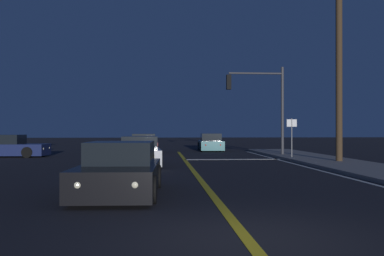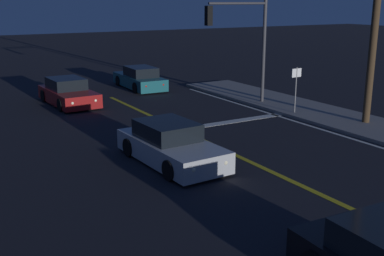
{
  "view_description": "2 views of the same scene",
  "coord_description": "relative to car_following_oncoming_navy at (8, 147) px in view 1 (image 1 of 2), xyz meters",
  "views": [
    {
      "loc": [
        -1.3,
        -6.33,
        1.66
      ],
      "look_at": [
        0.47,
        17.7,
        1.74
      ],
      "focal_mm": 39.77,
      "sensor_mm": 36.0,
      "label": 1
    },
    {
      "loc": [
        -9.29,
        0.09,
        5.19
      ],
      "look_at": [
        -0.66,
        14.79,
        0.64
      ],
      "focal_mm": 44.62,
      "sensor_mm": 36.0,
      "label": 2
    }
  ],
  "objects": [
    {
      "name": "car_distant_tail_silver",
      "position": [
        8.19,
        -6.57,
        -0.0
      ],
      "size": [
        2.12,
        4.53,
        1.34
      ],
      "rotation": [
        0.0,
        0.0,
        3.19
      ],
      "color": "#B2B5BA",
      "rests_on": "ground"
    },
    {
      "name": "car_side_waiting_teal",
      "position": [
        13.05,
        6.61,
        -0.0
      ],
      "size": [
        1.97,
        4.78,
        1.34
      ],
      "rotation": [
        0.0,
        0.0,
        -0.04
      ],
      "color": "#195960",
      "rests_on": "ground"
    },
    {
      "name": "sidewalk_right",
      "position": [
        17.41,
        -10.81,
        -0.51
      ],
      "size": [
        3.2,
        33.1,
        0.15
      ],
      "primitive_type": "cube",
      "color": "gray",
      "rests_on": "ground"
    },
    {
      "name": "street_sign_corner",
      "position": [
        16.31,
        -3.61,
        0.94
      ],
      "size": [
        0.56,
        0.06,
        2.26
      ],
      "color": "slate",
      "rests_on": "ground"
    },
    {
      "name": "car_far_approaching_red",
      "position": [
        7.94,
        4.25,
        0.0
      ],
      "size": [
        2.13,
        4.57,
        1.34
      ],
      "rotation": [
        0.0,
        0.0,
        3.19
      ],
      "color": "maroon",
      "rests_on": "ground"
    },
    {
      "name": "utility_pole_right",
      "position": [
        17.71,
        -6.54,
        4.76
      ],
      "size": [
        1.93,
        0.31,
        10.28
      ],
      "color": "#42301E",
      "rests_on": "ground"
    },
    {
      "name": "traffic_signal_near_right",
      "position": [
        15.33,
        -0.81,
        3.06
      ],
      "size": [
        3.55,
        0.28,
        5.48
      ],
      "rotation": [
        0.0,
        0.0,
        3.14
      ],
      "color": "#38383D",
      "rests_on": "ground"
    },
    {
      "name": "lane_line_center",
      "position": [
        10.47,
        -10.81,
        -0.58
      ],
      "size": [
        0.2,
        31.26,
        0.01
      ],
      "primitive_type": "cube",
      "color": "gold",
      "rests_on": "ground"
    },
    {
      "name": "ground_plane",
      "position": [
        10.47,
        -20.0,
        -0.58
      ],
      "size": [
        160.0,
        160.0,
        0.0
      ],
      "primitive_type": "plane",
      "color": "black"
    },
    {
      "name": "car_lead_oncoming_black",
      "position": [
        8.13,
        -15.4,
        -0.0
      ],
      "size": [
        2.11,
        4.25,
        1.34
      ],
      "rotation": [
        0.0,
        0.0,
        3.1
      ],
      "color": "black",
      "rests_on": "ground"
    },
    {
      "name": "stop_bar",
      "position": [
        13.14,
        -3.11,
        -0.58
      ],
      "size": [
        5.34,
        0.5,
        0.01
      ],
      "primitive_type": "cube",
      "color": "silver",
      "rests_on": "ground"
    },
    {
      "name": "lane_line_edge_right",
      "position": [
        15.56,
        -10.81,
        -0.58
      ],
      "size": [
        0.16,
        31.26,
        0.01
      ],
      "primitive_type": "cube",
      "color": "silver",
      "rests_on": "ground"
    },
    {
      "name": "car_following_oncoming_navy",
      "position": [
        0.0,
        0.0,
        0.0
      ],
      "size": [
        4.54,
        2.12,
        1.34
      ],
      "rotation": [
        0.0,
        0.0,
        -1.62
      ],
      "color": "navy",
      "rests_on": "ground"
    }
  ]
}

